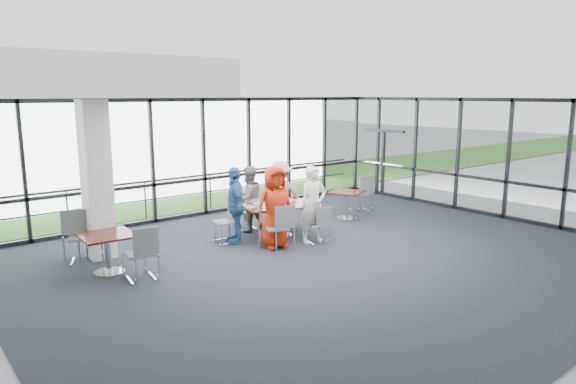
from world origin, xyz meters
TOP-DOWN VIEW (x-y plane):
  - floor at (0.00, 0.00)m, footprint 12.00×10.00m
  - ceiling at (0.00, 0.00)m, footprint 12.00×10.00m
  - curtain_wall_back at (0.00, 5.00)m, footprint 12.00×0.10m
  - curtain_wall_right at (6.00, 0.00)m, footprint 0.10×10.00m
  - exit_door at (6.00, 3.75)m, footprint 0.12×1.60m
  - structural_column at (-3.60, 3.00)m, footprint 0.50×0.50m
  - apron at (0.00, 10.00)m, footprint 80.00×70.00m
  - grass_strip at (0.00, 8.00)m, footprint 80.00×5.00m
  - hangar_main at (4.00, 32.00)m, footprint 24.00×10.00m
  - guard_rail at (0.00, 5.60)m, footprint 12.00×0.06m
  - main_table at (0.23, 1.93)m, footprint 1.95×1.37m
  - side_table_left at (-3.84, 1.95)m, footprint 0.97×0.97m
  - side_table_right at (2.65, 2.13)m, footprint 1.05×1.05m
  - diner_near_left at (-0.42, 1.29)m, footprint 0.96×0.71m
  - diner_near_right at (0.47, 1.04)m, footprint 0.72×0.59m
  - diner_far_left at (-0.09, 2.75)m, footprint 0.78×0.49m
  - diner_far_right at (0.78, 2.59)m, footprint 1.18×0.81m
  - diner_end at (-0.87, 2.16)m, footprint 0.89×1.14m
  - chair_main_nl at (-0.48, 1.15)m, footprint 0.60×0.60m
  - chair_main_nr at (0.54, 0.98)m, footprint 0.50×0.50m
  - chair_main_fl at (-0.03, 2.95)m, footprint 0.50×0.50m
  - chair_main_fr at (0.92, 2.61)m, footprint 0.55×0.55m
  - chair_main_end at (-1.05, 2.29)m, footprint 0.54×0.54m
  - chair_spare_la at (-3.51, 1.24)m, footprint 0.55×0.55m
  - chair_spare_lb at (-3.99, 2.93)m, footprint 0.64×0.64m
  - chair_spare_r at (3.63, 2.58)m, footprint 0.64×0.64m
  - plate_nl at (-0.36, 1.75)m, footprint 0.28×0.28m
  - plate_nr at (0.64, 1.47)m, footprint 0.27×0.27m
  - plate_fl at (-0.08, 2.32)m, footprint 0.29×0.29m
  - plate_fr at (0.74, 2.17)m, footprint 0.27×0.27m
  - plate_end at (-0.47, 2.14)m, footprint 0.25×0.25m
  - tumbler_a at (-0.01, 1.81)m, footprint 0.08×0.08m
  - tumbler_b at (0.45, 1.69)m, footprint 0.07×0.07m
  - tumbler_c at (0.30, 2.13)m, footprint 0.06×0.06m
  - tumbler_d at (-0.40, 1.99)m, footprint 0.08×0.08m
  - menu_a at (-0.01, 1.63)m, footprint 0.34×0.28m
  - menu_b at (0.88, 1.46)m, footprint 0.38×0.36m
  - menu_c at (0.49, 2.25)m, footprint 0.35×0.31m
  - condiment_caddy at (0.26, 1.99)m, footprint 0.10×0.07m
  - ketchup_bottle at (0.27, 1.99)m, footprint 0.06×0.06m
  - green_bottle at (0.33, 1.94)m, footprint 0.05×0.05m

SIDE VIEW (x-z plane):
  - apron at x=0.00m, z-range -0.03..-0.01m
  - floor at x=0.00m, z-range -0.02..0.00m
  - grass_strip at x=0.00m, z-range 0.01..0.01m
  - chair_main_nr at x=0.54m, z-range 0.00..0.81m
  - chair_main_fr at x=0.92m, z-range 0.00..0.86m
  - chair_main_fl at x=-0.03m, z-range 0.00..0.87m
  - chair_main_nl at x=-0.48m, z-range 0.00..0.94m
  - chair_main_end at x=-1.05m, z-range 0.00..0.95m
  - chair_spare_la at x=-3.51m, z-range 0.00..0.97m
  - guard_rail at x=0.00m, z-range 0.47..0.53m
  - chair_spare_lb at x=-3.99m, z-range 0.00..1.00m
  - chair_spare_r at x=3.63m, z-range 0.00..1.01m
  - main_table at x=0.23m, z-range 0.24..0.99m
  - side_table_right at x=2.65m, z-range 0.25..1.00m
  - side_table_left at x=-3.84m, z-range 0.27..1.02m
  - menu_a at x=-0.01m, z-range 0.75..0.75m
  - menu_b at x=0.88m, z-range 0.75..0.75m
  - menu_c at x=0.49m, z-range 0.75..0.75m
  - plate_nl at x=-0.36m, z-range 0.75..0.76m
  - plate_nr at x=0.64m, z-range 0.75..0.76m
  - plate_fl at x=-0.08m, z-range 0.75..0.76m
  - plate_fr at x=0.74m, z-range 0.75..0.76m
  - plate_end at x=-0.47m, z-range 0.75..0.76m
  - condiment_caddy at x=0.26m, z-range 0.75..0.79m
  - diner_far_left at x=-0.09m, z-range 0.00..1.60m
  - tumbler_c at x=0.30m, z-range 0.75..0.88m
  - tumbler_b at x=0.45m, z-range 0.75..0.89m
  - tumbler_d at x=-0.40m, z-range 0.75..0.90m
  - tumbler_a at x=-0.01m, z-range 0.75..0.90m
  - diner_far_right at x=0.78m, z-range 0.00..1.67m
  - ketchup_bottle at x=0.27m, z-range 0.75..0.93m
  - green_bottle at x=0.33m, z-range 0.75..0.95m
  - diner_end at x=-0.87m, z-range 0.00..1.72m
  - diner_near_right at x=0.47m, z-range 0.00..1.74m
  - diner_near_left at x=-0.42m, z-range 0.00..1.80m
  - exit_door at x=6.00m, z-range 0.00..2.10m
  - curtain_wall_back at x=0.00m, z-range 0.00..3.20m
  - curtain_wall_right at x=6.00m, z-range 0.00..3.20m
  - structural_column at x=-3.60m, z-range 0.00..3.20m
  - hangar_main at x=4.00m, z-range 0.00..6.00m
  - ceiling at x=0.00m, z-range 3.18..3.22m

